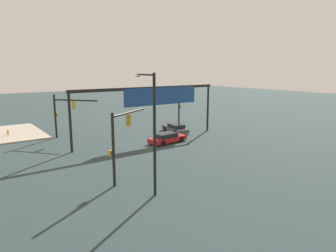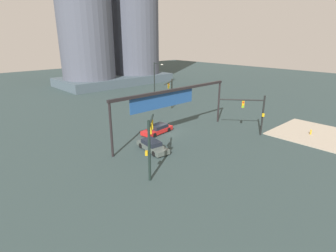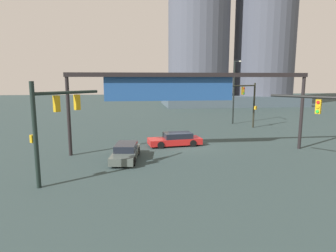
# 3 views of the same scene
# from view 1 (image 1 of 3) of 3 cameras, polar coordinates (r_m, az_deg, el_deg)

# --- Properties ---
(ground_plane) EXTENTS (184.71, 184.71, 0.00)m
(ground_plane) POSITION_cam_1_polar(r_m,az_deg,el_deg) (36.61, -1.69, -3.22)
(ground_plane) COLOR #2B3B3C
(traffic_signal_near_corner) EXTENTS (4.07, 5.02, 5.62)m
(traffic_signal_near_corner) POSITION_cam_1_polar(r_m,az_deg,el_deg) (40.55, -19.00, 2.86)
(traffic_signal_near_corner) COLOR black
(traffic_signal_near_corner) RESTS_ON ground
(traffic_signal_opposite_side) EXTENTS (3.49, 3.22, 6.02)m
(traffic_signal_opposite_side) POSITION_cam_1_polar(r_m,az_deg,el_deg) (48.29, 1.95, 4.86)
(traffic_signal_opposite_side) COLOR black
(traffic_signal_opposite_side) RESTS_ON ground
(traffic_signal_cross_street) EXTENTS (4.55, 2.72, 5.66)m
(traffic_signal_cross_street) POSITION_cam_1_polar(r_m,az_deg,el_deg) (23.72, -9.01, -1.73)
(traffic_signal_cross_street) COLOR black
(traffic_signal_cross_street) RESTS_ON ground
(streetlamp_curved_arm) EXTENTS (0.41, 2.78, 8.57)m
(streetlamp_curved_arm) POSITION_cam_1_polar(r_m,az_deg,el_deg) (20.86, -2.97, 0.08)
(streetlamp_curved_arm) COLOR black
(streetlamp_curved_arm) RESTS_ON ground
(overhead_sign_gantry) EXTENTS (20.15, 0.43, 6.65)m
(overhead_sign_gantry) POSITION_cam_1_polar(r_m,az_deg,el_deg) (37.70, -2.71, 5.66)
(overhead_sign_gantry) COLOR black
(overhead_sign_gantry) RESTS_ON ground
(sedan_car_approaching) EXTENTS (5.07, 2.44, 1.21)m
(sedan_car_approaching) POSITION_cam_1_polar(r_m,az_deg,el_deg) (36.67, -0.17, -2.26)
(sedan_car_approaching) COLOR red
(sedan_car_approaching) RESTS_ON ground
(sedan_car_waiting_far) EXTENTS (2.30, 4.93, 1.21)m
(sedan_car_waiting_far) POSITION_cam_1_polar(r_m,az_deg,el_deg) (42.61, 1.39, -0.42)
(sedan_car_waiting_far) COLOR #48534E
(sedan_car_waiting_far) RESTS_ON ground
(fire_hydrant_on_curb) EXTENTS (0.33, 0.22, 0.71)m
(fire_hydrant_on_curb) POSITION_cam_1_polar(r_m,az_deg,el_deg) (45.51, -27.87, -1.08)
(fire_hydrant_on_curb) COLOR gold
(fire_hydrant_on_curb) RESTS_ON sidewalk_corner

